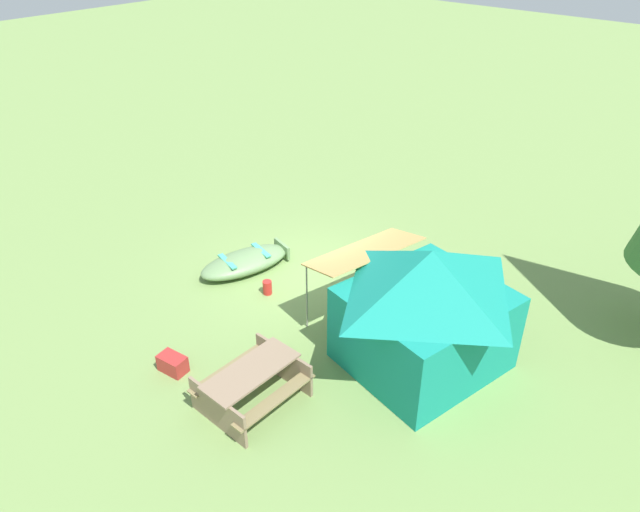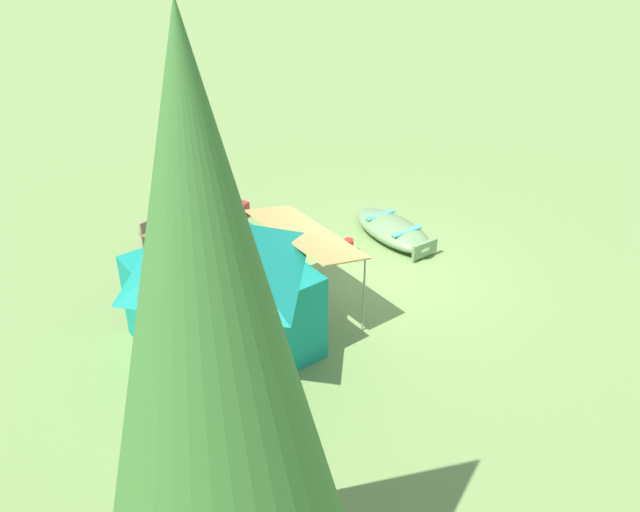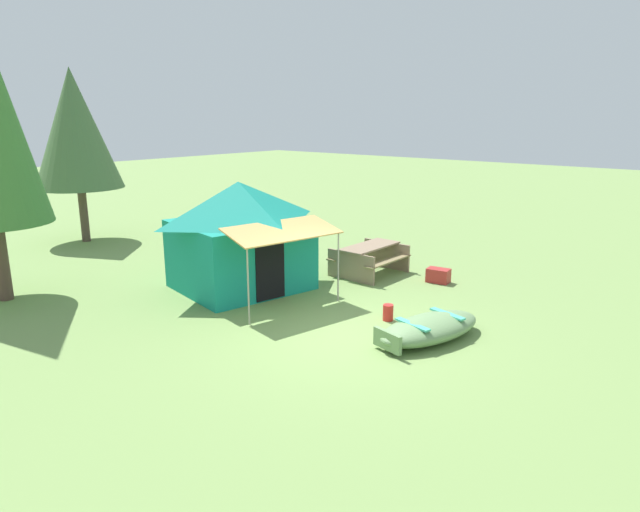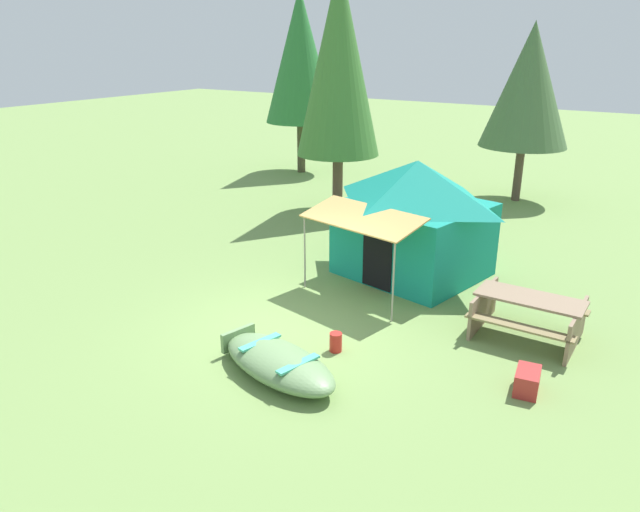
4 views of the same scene
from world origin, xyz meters
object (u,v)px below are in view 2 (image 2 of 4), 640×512
at_px(fuel_can, 349,246).
at_px(pine_tree_far_center, 208,324).
at_px(canvas_cabin_tent, 221,283).
at_px(picnic_table, 191,234).
at_px(cooler_box, 237,211).
at_px(beached_rowboat, 393,230).

distance_m(fuel_can, pine_tree_far_center, 9.69).
height_order(canvas_cabin_tent, picnic_table, canvas_cabin_tent).
bearing_deg(canvas_cabin_tent, cooler_box, -45.33).
relative_size(picnic_table, pine_tree_far_center, 0.26).
bearing_deg(cooler_box, canvas_cabin_tent, 134.67).
bearing_deg(beached_rowboat, fuel_can, 72.19).
height_order(picnic_table, fuel_can, picnic_table).
bearing_deg(fuel_can, beached_rowboat, -107.81).
distance_m(cooler_box, pine_tree_far_center, 11.12).
bearing_deg(beached_rowboat, picnic_table, 49.05).
bearing_deg(fuel_can, cooler_box, 9.08).
bearing_deg(pine_tree_far_center, cooler_box, -42.92).
relative_size(cooler_box, fuel_can, 1.66).
relative_size(canvas_cabin_tent, cooler_box, 7.54).
xyz_separation_m(cooler_box, pine_tree_far_center, (-7.52, 6.99, 4.25)).
distance_m(picnic_table, fuel_can, 3.49).
height_order(cooler_box, fuel_can, cooler_box).
relative_size(canvas_cabin_tent, picnic_table, 2.28).
distance_m(beached_rowboat, picnic_table, 4.56).
bearing_deg(picnic_table, canvas_cabin_tent, 150.34).
relative_size(canvas_cabin_tent, fuel_can, 12.50).
bearing_deg(canvas_cabin_tent, picnic_table, -29.66).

